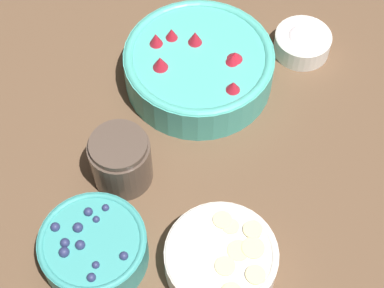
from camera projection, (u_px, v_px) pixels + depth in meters
The scene contains 6 objects.
ground_plane at pixel (189, 148), 1.07m from camera, with size 4.00×4.00×0.00m, color brown.
bowl_strawberries at pixel (199, 65), 1.11m from camera, with size 0.26×0.26×0.09m.
bowl_blueberries at pixel (94, 247), 0.93m from camera, with size 0.16×0.16×0.07m.
bowl_bananas at pixel (221, 258), 0.93m from camera, with size 0.17×0.17×0.05m.
bowl_cream at pixel (303, 41), 1.16m from camera, with size 0.10×0.10×0.05m.
jar_chocolate at pixel (121, 161), 1.00m from camera, with size 0.10×0.10×0.10m.
Camera 1 is at (-0.55, -0.13, 0.90)m, focal length 60.00 mm.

